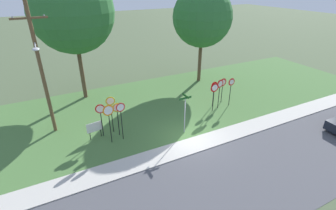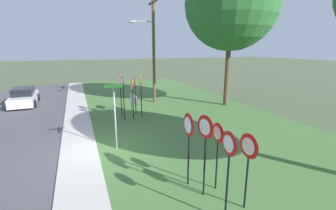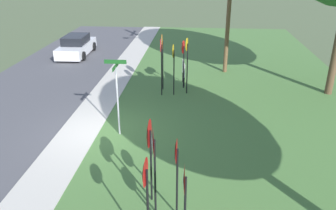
{
  "view_description": "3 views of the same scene",
  "coord_description": "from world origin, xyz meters",
  "px_view_note": "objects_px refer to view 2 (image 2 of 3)",
  "views": [
    {
      "loc": [
        -8.04,
        -12.32,
        10.03
      ],
      "look_at": [
        -0.42,
        2.55,
        1.61
      ],
      "focal_mm": 26.69,
      "sensor_mm": 36.0,
      "label": 1
    },
    {
      "loc": [
        10.22,
        -0.6,
        4.62
      ],
      "look_at": [
        -0.27,
        3.52,
        1.8
      ],
      "focal_mm": 24.93,
      "sensor_mm": 36.0,
      "label": 2
    },
    {
      "loc": [
        11.75,
        3.81,
        6.44
      ],
      "look_at": [
        0.54,
        2.8,
        1.56
      ],
      "focal_mm": 36.78,
      "sensor_mm": 36.0,
      "label": 3
    }
  ],
  "objects_px": {
    "yield_sign_far_left": "(228,156)",
    "yield_sign_near_right": "(248,154)",
    "yield_sign_near_left": "(205,137)",
    "stop_sign_near_right": "(120,86)",
    "notice_board": "(133,100)",
    "parked_hatchback_near": "(24,97)",
    "yield_sign_center": "(217,141)",
    "stop_sign_far_center": "(132,91)",
    "stop_sign_far_left": "(141,87)",
    "yield_sign_far_right": "(188,132)",
    "oak_tree_left": "(231,4)",
    "stop_sign_far_right": "(135,88)",
    "stop_sign_near_left": "(123,89)",
    "utility_pole": "(152,43)",
    "street_name_post": "(115,111)"
  },
  "relations": [
    {
      "from": "yield_sign_far_left",
      "to": "yield_sign_near_right",
      "type": "bearing_deg",
      "value": 106.25
    },
    {
      "from": "stop_sign_far_left",
      "to": "yield_sign_center",
      "type": "xyz_separation_m",
      "value": [
        8.95,
        0.09,
        -0.33
      ]
    },
    {
      "from": "stop_sign_near_right",
      "to": "notice_board",
      "type": "distance_m",
      "value": 1.85
    },
    {
      "from": "yield_sign_near_right",
      "to": "parked_hatchback_near",
      "type": "distance_m",
      "value": 18.87
    },
    {
      "from": "stop_sign_far_center",
      "to": "yield_sign_far_left",
      "type": "bearing_deg",
      "value": 0.98
    },
    {
      "from": "stop_sign_far_center",
      "to": "oak_tree_left",
      "type": "distance_m",
      "value": 9.79
    },
    {
      "from": "utility_pole",
      "to": "yield_sign_center",
      "type": "bearing_deg",
      "value": -8.73
    },
    {
      "from": "yield_sign_far_left",
      "to": "oak_tree_left",
      "type": "xyz_separation_m",
      "value": [
        -10.93,
        7.66,
        5.77
      ]
    },
    {
      "from": "yield_sign_near_left",
      "to": "oak_tree_left",
      "type": "xyz_separation_m",
      "value": [
        -9.74,
        7.65,
        5.68
      ]
    },
    {
      "from": "stop_sign_far_center",
      "to": "stop_sign_far_left",
      "type": "bearing_deg",
      "value": 112.28
    },
    {
      "from": "yield_sign_near_left",
      "to": "oak_tree_left",
      "type": "distance_m",
      "value": 13.62
    },
    {
      "from": "stop_sign_far_left",
      "to": "stop_sign_far_right",
      "type": "distance_m",
      "value": 0.84
    },
    {
      "from": "parked_hatchback_near",
      "to": "notice_board",
      "type": "bearing_deg",
      "value": 53.27
    },
    {
      "from": "street_name_post",
      "to": "utility_pole",
      "type": "xyz_separation_m",
      "value": [
        -8.35,
        4.45,
        3.07
      ]
    },
    {
      "from": "stop_sign_near_right",
      "to": "yield_sign_center",
      "type": "bearing_deg",
      "value": 0.95
    },
    {
      "from": "yield_sign_far_right",
      "to": "utility_pole",
      "type": "xyz_separation_m",
      "value": [
        -12.17,
        2.71,
        2.95
      ]
    },
    {
      "from": "yield_sign_near_right",
      "to": "utility_pole",
      "type": "height_order",
      "value": "utility_pole"
    },
    {
      "from": "oak_tree_left",
      "to": "parked_hatchback_near",
      "type": "height_order",
      "value": "oak_tree_left"
    },
    {
      "from": "notice_board",
      "to": "stop_sign_far_right",
      "type": "bearing_deg",
      "value": -8.84
    },
    {
      "from": "stop_sign_far_right",
      "to": "yield_sign_far_left",
      "type": "height_order",
      "value": "yield_sign_far_left"
    },
    {
      "from": "parked_hatchback_near",
      "to": "yield_sign_center",
      "type": "bearing_deg",
      "value": 25.58
    },
    {
      "from": "stop_sign_far_center",
      "to": "yield_sign_far_right",
      "type": "height_order",
      "value": "stop_sign_far_center"
    },
    {
      "from": "stop_sign_far_left",
      "to": "yield_sign_far_left",
      "type": "relative_size",
      "value": 1.11
    },
    {
      "from": "yield_sign_near_right",
      "to": "yield_sign_center",
      "type": "distance_m",
      "value": 1.16
    },
    {
      "from": "utility_pole",
      "to": "parked_hatchback_near",
      "type": "xyz_separation_m",
      "value": [
        -3.04,
        -10.04,
        -4.25
      ]
    },
    {
      "from": "stop_sign_far_right",
      "to": "notice_board",
      "type": "distance_m",
      "value": 1.11
    },
    {
      "from": "yield_sign_far_left",
      "to": "parked_hatchback_near",
      "type": "distance_m",
      "value": 18.74
    },
    {
      "from": "yield_sign_near_right",
      "to": "stop_sign_near_left",
      "type": "bearing_deg",
      "value": -173.08
    },
    {
      "from": "stop_sign_far_center",
      "to": "stop_sign_far_right",
      "type": "relative_size",
      "value": 1.02
    },
    {
      "from": "stop_sign_near_right",
      "to": "notice_board",
      "type": "height_order",
      "value": "stop_sign_near_right"
    },
    {
      "from": "yield_sign_near_left",
      "to": "yield_sign_near_right",
      "type": "distance_m",
      "value": 1.29
    },
    {
      "from": "yield_sign_near_right",
      "to": "yield_sign_far_left",
      "type": "height_order",
      "value": "yield_sign_far_left"
    },
    {
      "from": "stop_sign_near_left",
      "to": "stop_sign_far_right",
      "type": "xyz_separation_m",
      "value": [
        -1.13,
        1.02,
        -0.2
      ]
    },
    {
      "from": "stop_sign_near_right",
      "to": "yield_sign_far_left",
      "type": "xyz_separation_m",
      "value": [
        10.77,
        0.79,
        -0.21
      ]
    },
    {
      "from": "yield_sign_far_right",
      "to": "oak_tree_left",
      "type": "height_order",
      "value": "oak_tree_left"
    },
    {
      "from": "stop_sign_far_left",
      "to": "street_name_post",
      "type": "distance_m",
      "value": 5.18
    },
    {
      "from": "stop_sign_near_right",
      "to": "oak_tree_left",
      "type": "xyz_separation_m",
      "value": [
        -0.16,
        8.44,
        5.55
      ]
    },
    {
      "from": "stop_sign_far_center",
      "to": "yield_sign_far_left",
      "type": "distance_m",
      "value": 10.04
    },
    {
      "from": "stop_sign_far_right",
      "to": "stop_sign_near_left",
      "type": "bearing_deg",
      "value": -32.55
    },
    {
      "from": "stop_sign_far_right",
      "to": "yield_sign_near_left",
      "type": "distance_m",
      "value": 9.9
    },
    {
      "from": "yield_sign_near_right",
      "to": "utility_pole",
      "type": "bearing_deg",
      "value": 170.76
    },
    {
      "from": "stop_sign_far_left",
      "to": "parked_hatchback_near",
      "type": "relative_size",
      "value": 0.64
    },
    {
      "from": "yield_sign_far_left",
      "to": "notice_board",
      "type": "distance_m",
      "value": 11.67
    },
    {
      "from": "stop_sign_near_right",
      "to": "yield_sign_center",
      "type": "height_order",
      "value": "stop_sign_near_right"
    },
    {
      "from": "stop_sign_far_left",
      "to": "yield_sign_far_right",
      "type": "relative_size",
      "value": 1.12
    },
    {
      "from": "stop_sign_far_left",
      "to": "utility_pole",
      "type": "bearing_deg",
      "value": 157.84
    },
    {
      "from": "utility_pole",
      "to": "parked_hatchback_near",
      "type": "bearing_deg",
      "value": -106.86
    },
    {
      "from": "stop_sign_far_center",
      "to": "yield_sign_far_right",
      "type": "bearing_deg",
      "value": -0.15
    },
    {
      "from": "yield_sign_far_left",
      "to": "utility_pole",
      "type": "bearing_deg",
      "value": 171.33
    },
    {
      "from": "stop_sign_far_left",
      "to": "stop_sign_far_center",
      "type": "distance_m",
      "value": 0.71
    }
  ]
}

